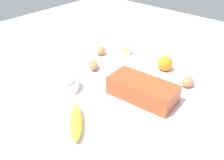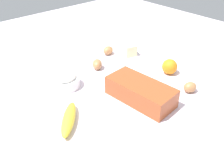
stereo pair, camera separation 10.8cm
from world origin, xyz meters
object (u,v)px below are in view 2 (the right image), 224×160
loaf_pan (140,91)px  banana (69,119)px  flour_bowl (65,80)px  egg_near_butter (108,50)px  butter_block (128,49)px  egg_beside_bowl (190,87)px  egg_loose (97,64)px  orange_fruit (170,67)px

loaf_pan → banana: size_ratio=1.52×
loaf_pan → flour_bowl: size_ratio=2.31×
flour_bowl → egg_near_butter: size_ratio=2.06×
butter_block → egg_beside_bowl: (-0.44, 0.06, -0.01)m
egg_beside_bowl → banana: bearing=70.3°
egg_beside_bowl → egg_loose: (0.42, 0.17, 0.00)m
flour_bowl → egg_loose: (0.03, -0.21, -0.01)m
banana → orange_fruit: 0.56m
orange_fruit → butter_block: orange_fruit is taller
banana → butter_block: 0.62m
flour_bowl → egg_near_butter: 0.37m
loaf_pan → egg_loose: size_ratio=4.30×
flour_bowl → butter_block: (0.04, -0.44, -0.00)m
butter_block → egg_loose: (-0.01, 0.23, -0.01)m
flour_bowl → banana: flour_bowl is taller
orange_fruit → butter_block: 0.28m
banana → egg_near_butter: size_ratio=3.12×
banana → egg_loose: (0.25, -0.33, 0.00)m
loaf_pan → flour_bowl: (0.29, 0.17, -0.01)m
orange_fruit → egg_loose: 0.35m
orange_fruit → egg_loose: (0.27, 0.23, -0.01)m
flour_bowl → banana: bearing=149.6°
flour_bowl → orange_fruit: size_ratio=1.71×
egg_loose → egg_near_butter: bearing=-59.9°
loaf_pan → banana: 0.31m
flour_bowl → egg_beside_bowl: flour_bowl is taller
loaf_pan → flour_bowl: 0.34m
egg_near_butter → egg_beside_bowl: (-0.51, -0.02, 0.00)m
orange_fruit → butter_block: size_ratio=0.81×
butter_block → egg_near_butter: (0.07, 0.08, -0.01)m
orange_fruit → egg_near_butter: 0.36m
flour_bowl → egg_near_butter: (0.12, -0.35, -0.01)m
loaf_pan → butter_block: bearing=-42.8°
egg_beside_bowl → egg_near_butter: bearing=2.4°
loaf_pan → egg_beside_bowl: (-0.10, -0.20, -0.02)m
egg_near_butter → egg_beside_bowl: size_ratio=1.03×
loaf_pan → egg_near_butter: loaf_pan is taller
loaf_pan → egg_near_butter: 0.44m
butter_block → egg_beside_bowl: size_ratio=1.52×
butter_block → banana: bearing=114.7°
flour_bowl → egg_beside_bowl: (-0.39, -0.37, -0.01)m
loaf_pan → egg_beside_bowl: size_ratio=4.89×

